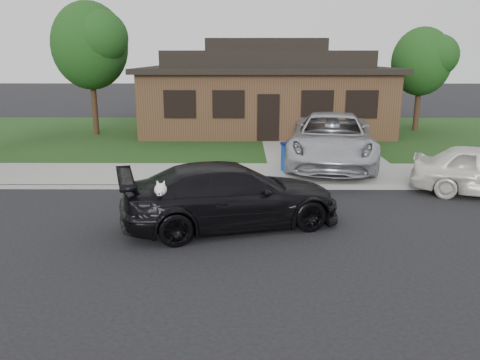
{
  "coord_description": "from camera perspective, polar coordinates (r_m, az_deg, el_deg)",
  "views": [
    {
      "loc": [
        2.86,
        -10.24,
        3.95
      ],
      "look_at": [
        2.79,
        0.44,
        1.1
      ],
      "focal_mm": 35.0,
      "sensor_mm": 36.0,
      "label": 1
    }
  ],
  "objects": [
    {
      "name": "ground",
      "position": [
        11.34,
        -14.33,
        -5.93
      ],
      "size": [
        120.0,
        120.0,
        0.0
      ],
      "primitive_type": "plane",
      "color": "black",
      "rests_on": "ground"
    },
    {
      "name": "sidewalk",
      "position": [
        15.99,
        -9.94,
        0.62
      ],
      "size": [
        60.0,
        3.0,
        0.12
      ],
      "primitive_type": "cube",
      "color": "gray",
      "rests_on": "ground"
    },
    {
      "name": "curb",
      "position": [
        14.56,
        -10.96,
        -0.84
      ],
      "size": [
        60.0,
        0.12,
        0.12
      ],
      "primitive_type": "cube",
      "color": "gray",
      "rests_on": "ground"
    },
    {
      "name": "lawn",
      "position": [
        23.74,
        -6.58,
        5.41
      ],
      "size": [
        60.0,
        13.0,
        0.13
      ],
      "primitive_type": "cube",
      "color": "#193814",
      "rests_on": "ground"
    },
    {
      "name": "driveway",
      "position": [
        20.85,
        9.06,
        4.02
      ],
      "size": [
        4.5,
        13.0,
        0.14
      ],
      "primitive_type": "cube",
      "color": "gray",
      "rests_on": "ground"
    },
    {
      "name": "sedan",
      "position": [
        11.05,
        -1.07,
        -1.86
      ],
      "size": [
        5.58,
        3.52,
        1.51
      ],
      "rotation": [
        0.0,
        0.0,
        1.86
      ],
      "color": "black",
      "rests_on": "ground"
    },
    {
      "name": "minivan",
      "position": [
        17.26,
        11.12,
        4.93
      ],
      "size": [
        4.08,
        6.88,
        1.79
      ],
      "primitive_type": "imported",
      "rotation": [
        0.0,
        0.0,
        -0.18
      ],
      "color": "#B9BBC1",
      "rests_on": "driveway"
    },
    {
      "name": "recycling_bin",
      "position": [
        15.87,
        6.28,
        2.76
      ],
      "size": [
        0.74,
        0.74,
        1.0
      ],
      "rotation": [
        0.0,
        0.0,
        0.26
      ],
      "color": "navy",
      "rests_on": "sidewalk"
    },
    {
      "name": "house",
      "position": [
        25.33,
        3.01,
        10.8
      ],
      "size": [
        12.6,
        8.6,
        4.65
      ],
      "color": "#422B1C",
      "rests_on": "ground"
    },
    {
      "name": "tree_0",
      "position": [
        24.22,
        -17.56,
        15.52
      ],
      "size": [
        3.78,
        3.6,
        6.34
      ],
      "color": "#332114",
      "rests_on": "ground"
    },
    {
      "name": "tree_1",
      "position": [
        26.33,
        21.63,
        13.4
      ],
      "size": [
        3.15,
        3.0,
        5.25
      ],
      "color": "#332114",
      "rests_on": "ground"
    }
  ]
}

